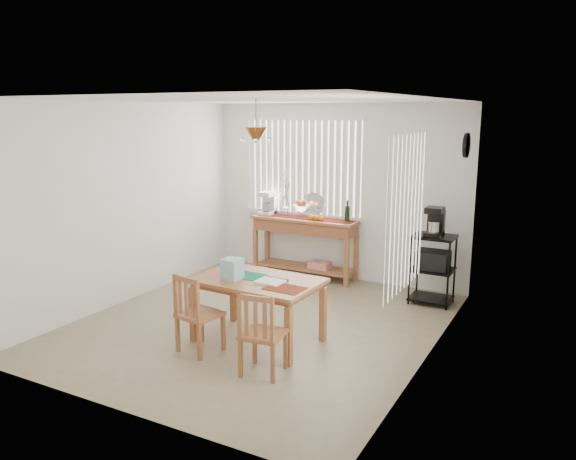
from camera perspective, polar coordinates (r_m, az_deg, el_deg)
The scene contains 10 objects.
ground at distance 6.78m, azimuth -2.99°, elevation -9.53°, with size 4.00×4.50×0.01m, color gray.
room_shell at distance 6.37m, azimuth -3.06°, elevation 4.86°, with size 4.20×4.70×2.70m.
sideboard at distance 8.44m, azimuth 1.77°, elevation -0.31°, with size 1.63×0.46×0.91m.
sideboard_items at distance 8.50m, azimuth 0.19°, elevation 2.34°, with size 1.54×0.39×0.70m.
wire_cart at distance 7.55m, azimuth 14.49°, elevation -3.23°, with size 0.54×0.43×0.91m.
cart_items at distance 7.44m, azimuth 14.72°, elevation 0.77°, with size 0.21×0.26×0.38m.
dining_table at distance 6.09m, azimuth -3.08°, elevation -5.72°, with size 1.36×0.91×0.71m.
table_items at distance 6.03m, azimuth -4.72°, elevation -4.30°, with size 1.01×0.52×0.23m.
chair_left at distance 5.95m, azimuth -9.22°, elevation -8.44°, with size 0.45×0.45×0.85m.
chair_right at distance 5.40m, azimuth -2.70°, elevation -10.53°, with size 0.43×0.43×0.83m.
Camera 1 is at (3.29, -5.39, 2.47)m, focal length 35.00 mm.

